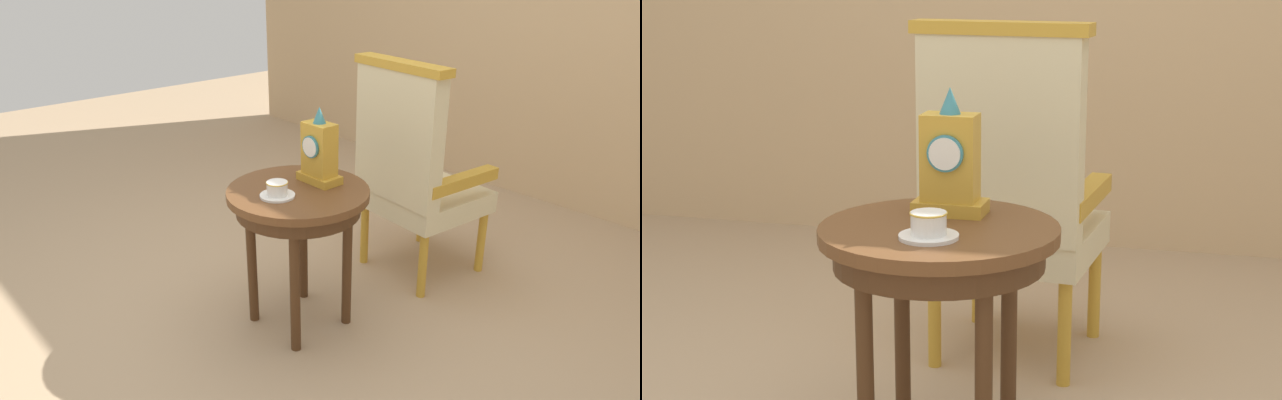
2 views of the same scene
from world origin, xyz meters
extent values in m
cylinder|color=brown|center=(0.07, 0.02, 0.65)|extent=(0.61, 0.61, 0.03)
cylinder|color=#482B16|center=(0.07, 0.02, 0.59)|extent=(0.54, 0.54, 0.07)
cylinder|color=#482B16|center=(0.23, 0.17, 0.31)|extent=(0.04, 0.04, 0.63)
cylinder|color=#482B16|center=(-0.08, 0.17, 0.31)|extent=(0.04, 0.04, 0.63)
cylinder|color=#482B16|center=(-0.08, -0.13, 0.31)|extent=(0.04, 0.04, 0.63)
cylinder|color=#482B16|center=(0.23, -0.13, 0.31)|extent=(0.04, 0.04, 0.63)
cylinder|color=white|center=(0.08, -0.10, 0.67)|extent=(0.15, 0.15, 0.01)
cylinder|color=white|center=(0.08, -0.10, 0.70)|extent=(0.09, 0.09, 0.06)
torus|color=gold|center=(0.08, -0.10, 0.73)|extent=(0.09, 0.09, 0.00)
cube|color=gold|center=(0.07, 0.15, 0.68)|extent=(0.19, 0.11, 0.04)
cube|color=gold|center=(0.07, 0.15, 0.82)|extent=(0.14, 0.09, 0.23)
cylinder|color=teal|center=(0.07, 0.09, 0.84)|extent=(0.10, 0.01, 0.10)
cylinder|color=white|center=(0.07, 0.09, 0.84)|extent=(0.08, 0.00, 0.08)
cone|color=teal|center=(0.07, 0.15, 0.97)|extent=(0.06, 0.06, 0.07)
cube|color=beige|center=(0.12, 0.85, 0.41)|extent=(0.57, 0.57, 0.11)
cube|color=beige|center=(0.10, 0.63, 0.78)|extent=(0.53, 0.14, 0.64)
cube|color=gold|center=(0.10, 0.63, 1.12)|extent=(0.57, 0.15, 0.04)
cube|color=gold|center=(0.35, 0.82, 0.57)|extent=(0.12, 0.47, 0.06)
cube|color=gold|center=(-0.11, 0.87, 0.57)|extent=(0.12, 0.47, 0.06)
cylinder|color=gold|center=(0.36, 1.04, 0.18)|extent=(0.04, 0.04, 0.35)
cylinder|color=gold|center=(-0.08, 1.09, 0.18)|extent=(0.04, 0.04, 0.35)
cylinder|color=gold|center=(0.32, 0.61, 0.18)|extent=(0.04, 0.04, 0.35)
cylinder|color=gold|center=(-0.12, 0.65, 0.18)|extent=(0.04, 0.04, 0.35)
camera|label=1|loc=(1.87, -1.48, 1.60)|focal=33.16mm
camera|label=2|loc=(0.71, -2.26, 1.31)|focal=54.55mm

